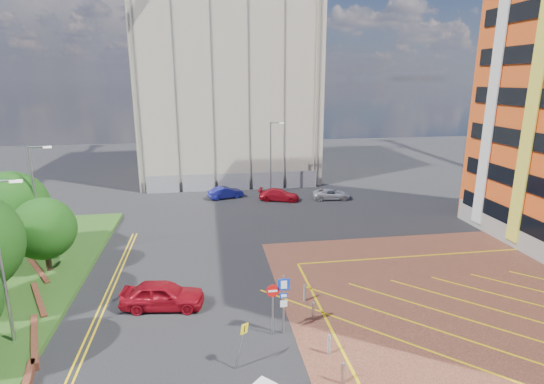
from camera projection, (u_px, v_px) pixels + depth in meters
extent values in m
plane|color=black|center=(277.00, 346.00, 20.45)|extent=(140.00, 140.00, 0.00)
cube|color=brown|center=(536.00, 321.00, 22.54)|extent=(26.00, 26.00, 0.02)
cube|color=brown|center=(35.00, 340.00, 20.57)|extent=(1.86, 4.43, 0.40)
cube|color=brown|center=(39.00, 301.00, 24.21)|extent=(2.29, 4.27, 0.40)
cube|color=brown|center=(39.00, 272.00, 27.82)|extent=(2.69, 4.06, 0.40)
cylinder|color=#3D2B1C|center=(48.00, 257.00, 27.67)|extent=(0.36, 0.36, 1.80)
sphere|color=#13380C|center=(44.00, 229.00, 27.15)|extent=(4.00, 4.00, 4.00)
cylinder|color=#3D2B1C|center=(17.00, 241.00, 30.03)|extent=(0.36, 0.36, 2.20)
sphere|color=#13380C|center=(12.00, 207.00, 29.39)|extent=(5.00, 5.00, 5.00)
cylinder|color=#9EA0A8|center=(1.00, 264.00, 19.38)|extent=(0.16, 0.16, 8.00)
cylinder|color=#9EA0A8|center=(1.00, 181.00, 18.47)|extent=(1.20, 0.10, 0.10)
cube|color=silver|center=(16.00, 181.00, 18.56)|extent=(0.50, 0.15, 0.12)
cylinder|color=#9EA0A8|center=(36.00, 204.00, 28.62)|extent=(0.16, 0.16, 8.00)
cylinder|color=#9EA0A8|center=(38.00, 147.00, 27.71)|extent=(1.20, 0.10, 0.10)
cube|color=silver|center=(47.00, 147.00, 27.81)|extent=(0.50, 0.15, 0.12)
cylinder|color=#9EA0A8|center=(271.00, 158.00, 46.74)|extent=(0.16, 0.16, 8.00)
cylinder|color=#9EA0A8|center=(276.00, 123.00, 45.82)|extent=(1.20, 0.10, 0.10)
cube|color=silver|center=(282.00, 123.00, 45.92)|extent=(0.50, 0.15, 0.12)
cylinder|color=#9EA0A8|center=(284.00, 305.00, 21.07)|extent=(0.10, 0.10, 3.20)
cube|color=#0A2FB1|center=(284.00, 284.00, 20.74)|extent=(0.60, 0.04, 0.60)
cube|color=white|center=(284.00, 285.00, 20.72)|extent=(0.30, 0.02, 0.42)
cube|color=#0A2FB1|center=(284.00, 296.00, 20.89)|extent=(0.40, 0.04, 0.25)
cube|color=white|center=(284.00, 296.00, 20.87)|extent=(0.28, 0.02, 0.14)
cube|color=white|center=(284.00, 304.00, 21.01)|extent=(0.35, 0.04, 0.35)
cylinder|color=#9EA0A8|center=(273.00, 311.00, 21.05)|extent=(0.08, 0.08, 2.70)
cylinder|color=red|center=(273.00, 291.00, 20.73)|extent=(0.64, 0.04, 0.64)
cube|color=white|center=(273.00, 291.00, 20.71)|extent=(0.44, 0.02, 0.10)
cylinder|color=#9EA0A8|center=(240.00, 347.00, 18.61)|extent=(0.56, 0.08, 2.16)
cube|color=yellow|center=(244.00, 329.00, 18.38)|extent=(0.41, 0.41, 0.54)
cylinder|color=#9EA0A8|center=(343.00, 374.00, 17.81)|extent=(0.14, 0.14, 0.90)
cylinder|color=black|center=(329.00, 346.00, 19.72)|extent=(0.14, 0.14, 0.90)
cylinder|color=#9EA0A8|center=(313.00, 312.00, 22.58)|extent=(0.14, 0.14, 0.90)
cylinder|color=black|center=(305.00, 294.00, 24.49)|extent=(0.14, 0.14, 0.90)
cube|color=#ABA18C|center=(227.00, 90.00, 55.78)|extent=(21.20, 19.20, 22.00)
cube|color=#E8A314|center=(240.00, 44.00, 56.44)|extent=(0.90, 0.90, 34.00)
cube|color=gray|center=(242.00, 182.00, 48.97)|extent=(21.60, 0.06, 2.00)
imported|color=maroon|center=(163.00, 295.00, 23.73)|extent=(4.81, 2.44, 1.57)
imported|color=navy|center=(226.00, 193.00, 45.66)|extent=(3.98, 2.29, 1.24)
imported|color=#B00F1D|center=(279.00, 195.00, 44.81)|extent=(4.60, 2.94, 1.24)
imported|color=silver|center=(331.00, 194.00, 45.31)|extent=(4.19, 2.23, 1.12)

